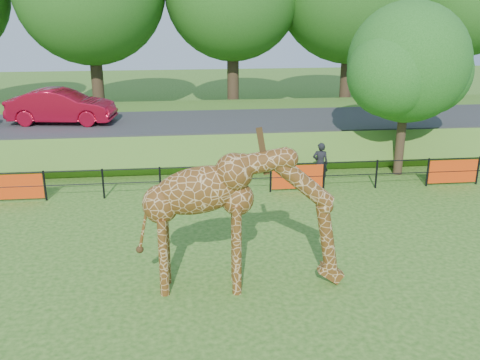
{
  "coord_description": "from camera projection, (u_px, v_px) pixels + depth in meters",
  "views": [
    {
      "loc": [
        -1.15,
        -10.27,
        6.72
      ],
      "look_at": [
        0.39,
        3.61,
        2.0
      ],
      "focal_mm": 40.0,
      "sensor_mm": 36.0,
      "label": 1
    }
  ],
  "objects": [
    {
      "name": "ground",
      "position": [
        241.0,
        317.0,
        11.94
      ],
      "size": [
        90.0,
        90.0,
        0.0
      ],
      "primitive_type": "plane",
      "color": "#285916",
      "rests_on": "ground"
    },
    {
      "name": "giraffe",
      "position": [
        243.0,
        220.0,
        12.64
      ],
      "size": [
        5.02,
        1.19,
        3.56
      ],
      "primitive_type": null,
      "rotation": [
        0.0,
        0.0,
        -0.06
      ],
      "color": "#5D3613",
      "rests_on": "ground"
    },
    {
      "name": "perimeter_fence",
      "position": [
        216.0,
        180.0,
        19.3
      ],
      "size": [
        28.07,
        0.1,
        1.1
      ],
      "primitive_type": null,
      "color": "black",
      "rests_on": "ground"
    },
    {
      "name": "embankment",
      "position": [
        206.0,
        130.0,
        26.33
      ],
      "size": [
        40.0,
        9.0,
        1.3
      ],
      "primitive_type": "cube",
      "color": "#285916",
      "rests_on": "ground"
    },
    {
      "name": "road",
      "position": [
        207.0,
        122.0,
        24.69
      ],
      "size": [
        40.0,
        5.0,
        0.12
      ],
      "primitive_type": "cube",
      "color": "#2E2E31",
      "rests_on": "embankment"
    },
    {
      "name": "car_red",
      "position": [
        62.0,
        106.0,
        23.92
      ],
      "size": [
        4.85,
        2.23,
        1.54
      ],
      "primitive_type": "imported",
      "rotation": [
        0.0,
        0.0,
        1.44
      ],
      "color": "#A20B22",
      "rests_on": "road"
    },
    {
      "name": "visitor",
      "position": [
        320.0,
        163.0,
        20.32
      ],
      "size": [
        0.66,
        0.5,
        1.63
      ],
      "primitive_type": "imported",
      "rotation": [
        0.0,
        0.0,
        2.94
      ],
      "color": "black",
      "rests_on": "ground"
    },
    {
      "name": "tree_east",
      "position": [
        410.0,
        67.0,
        20.43
      ],
      "size": [
        5.4,
        4.71,
        6.76
      ],
      "color": "#352517",
      "rests_on": "ground"
    }
  ]
}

